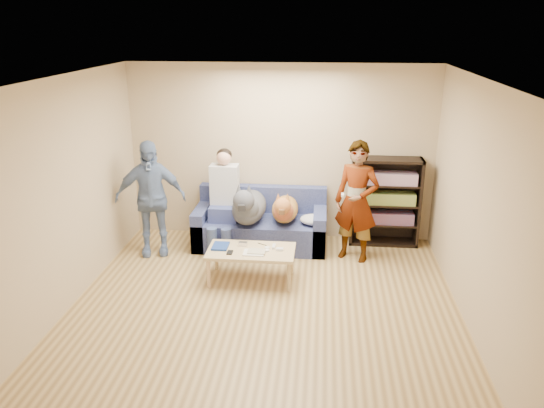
# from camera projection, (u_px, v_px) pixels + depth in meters

# --- Properties ---
(ground) EXTENTS (5.00, 5.00, 0.00)m
(ground) POSITION_uv_depth(u_px,v_px,m) (262.00, 319.00, 5.91)
(ground) COLOR olive
(ground) RESTS_ON ground
(ceiling) EXTENTS (5.00, 5.00, 0.00)m
(ceiling) POSITION_uv_depth(u_px,v_px,m) (260.00, 82.00, 5.05)
(ceiling) COLOR white
(ceiling) RESTS_ON ground
(wall_back) EXTENTS (4.50, 0.00, 4.50)m
(wall_back) POSITION_uv_depth(u_px,v_px,m) (281.00, 153.00, 7.83)
(wall_back) COLOR tan
(wall_back) RESTS_ON ground
(wall_front) EXTENTS (4.50, 0.00, 4.50)m
(wall_front) POSITION_uv_depth(u_px,v_px,m) (211.00, 353.00, 3.13)
(wall_front) COLOR tan
(wall_front) RESTS_ON ground
(wall_left) EXTENTS (0.00, 5.00, 5.00)m
(wall_left) POSITION_uv_depth(u_px,v_px,m) (53.00, 203.00, 5.69)
(wall_left) COLOR tan
(wall_left) RESTS_ON ground
(wall_right) EXTENTS (0.00, 5.00, 5.00)m
(wall_right) POSITION_uv_depth(u_px,v_px,m) (485.00, 217.00, 5.27)
(wall_right) COLOR tan
(wall_right) RESTS_ON ground
(blanket) EXTENTS (0.38, 0.32, 0.13)m
(blanket) POSITION_uv_depth(u_px,v_px,m) (313.00, 220.00, 7.48)
(blanket) COLOR #B5B4BA
(blanket) RESTS_ON sofa
(person_standing_right) EXTENTS (0.71, 0.60, 1.67)m
(person_standing_right) POSITION_uv_depth(u_px,v_px,m) (357.00, 202.00, 7.17)
(person_standing_right) COLOR gray
(person_standing_right) RESTS_ON ground
(person_standing_left) EXTENTS (1.03, 0.62, 1.64)m
(person_standing_left) POSITION_uv_depth(u_px,v_px,m) (150.00, 198.00, 7.34)
(person_standing_left) COLOR #6D80AE
(person_standing_left) RESTS_ON ground
(held_controller) EXTENTS (0.04, 0.11, 0.03)m
(held_controller) POSITION_uv_depth(u_px,v_px,m) (343.00, 195.00, 6.95)
(held_controller) COLOR silver
(held_controller) RESTS_ON person_standing_right
(notebook_blue) EXTENTS (0.20, 0.26, 0.03)m
(notebook_blue) POSITION_uv_depth(u_px,v_px,m) (221.00, 246.00, 6.75)
(notebook_blue) COLOR navy
(notebook_blue) RESTS_ON coffee_table
(papers) EXTENTS (0.26, 0.20, 0.02)m
(papers) POSITION_uv_depth(u_px,v_px,m) (254.00, 253.00, 6.57)
(papers) COLOR silver
(papers) RESTS_ON coffee_table
(magazine) EXTENTS (0.22, 0.17, 0.01)m
(magazine) POSITION_uv_depth(u_px,v_px,m) (257.00, 251.00, 6.58)
(magazine) COLOR #B2A98E
(magazine) RESTS_ON coffee_table
(camera_silver) EXTENTS (0.11, 0.06, 0.05)m
(camera_silver) POSITION_uv_depth(u_px,v_px,m) (243.00, 244.00, 6.79)
(camera_silver) COLOR silver
(camera_silver) RESTS_ON coffee_table
(controller_a) EXTENTS (0.04, 0.13, 0.03)m
(controller_a) POSITION_uv_depth(u_px,v_px,m) (274.00, 246.00, 6.74)
(controller_a) COLOR silver
(controller_a) RESTS_ON coffee_table
(controller_b) EXTENTS (0.09, 0.06, 0.03)m
(controller_b) POSITION_uv_depth(u_px,v_px,m) (280.00, 249.00, 6.65)
(controller_b) COLOR silver
(controller_b) RESTS_ON coffee_table
(headphone_cup_a) EXTENTS (0.07, 0.07, 0.02)m
(headphone_cup_a) POSITION_uv_depth(u_px,v_px,m) (267.00, 250.00, 6.63)
(headphone_cup_a) COLOR white
(headphone_cup_a) RESTS_ON coffee_table
(headphone_cup_b) EXTENTS (0.07, 0.07, 0.02)m
(headphone_cup_b) POSITION_uv_depth(u_px,v_px,m) (267.00, 248.00, 6.71)
(headphone_cup_b) COLOR silver
(headphone_cup_b) RESTS_ON coffee_table
(pen_orange) EXTENTS (0.13, 0.06, 0.01)m
(pen_orange) POSITION_uv_depth(u_px,v_px,m) (248.00, 255.00, 6.52)
(pen_orange) COLOR orange
(pen_orange) RESTS_ON coffee_table
(pen_black) EXTENTS (0.13, 0.08, 0.01)m
(pen_black) POSITION_uv_depth(u_px,v_px,m) (262.00, 244.00, 6.83)
(pen_black) COLOR black
(pen_black) RESTS_ON coffee_table
(wallet) EXTENTS (0.07, 0.12, 0.02)m
(wallet) POSITION_uv_depth(u_px,v_px,m) (230.00, 252.00, 6.58)
(wallet) COLOR black
(wallet) RESTS_ON coffee_table
(sofa) EXTENTS (1.90, 0.85, 0.82)m
(sofa) POSITION_uv_depth(u_px,v_px,m) (261.00, 226.00, 7.81)
(sofa) COLOR #515B93
(sofa) RESTS_ON ground
(person_seated) EXTENTS (0.40, 0.73, 1.47)m
(person_seated) POSITION_uv_depth(u_px,v_px,m) (224.00, 196.00, 7.58)
(person_seated) COLOR #39447E
(person_seated) RESTS_ON sofa
(dog_gray) EXTENTS (0.48, 1.28, 0.69)m
(dog_gray) POSITION_uv_depth(u_px,v_px,m) (248.00, 206.00, 7.47)
(dog_gray) COLOR #4E5058
(dog_gray) RESTS_ON sofa
(dog_tan) EXTENTS (0.37, 1.15, 0.54)m
(dog_tan) POSITION_uv_depth(u_px,v_px,m) (285.00, 209.00, 7.53)
(dog_tan) COLOR #B67E37
(dog_tan) RESTS_ON sofa
(coffee_table) EXTENTS (1.10, 0.60, 0.42)m
(coffee_table) POSITION_uv_depth(u_px,v_px,m) (251.00, 253.00, 6.69)
(coffee_table) COLOR tan
(coffee_table) RESTS_ON ground
(bookshelf) EXTENTS (1.00, 0.34, 1.30)m
(bookshelf) POSITION_uv_depth(u_px,v_px,m) (385.00, 200.00, 7.73)
(bookshelf) COLOR black
(bookshelf) RESTS_ON ground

